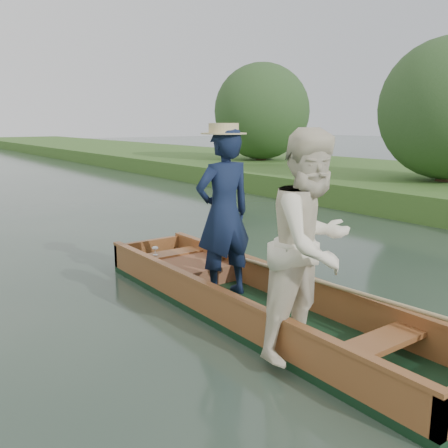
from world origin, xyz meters
TOP-DOWN VIEW (x-y plane):
  - ground at (0.00, 0.00)m, footprint 120.00×120.00m
  - trees_far at (0.22, 8.99)m, footprint 23.18×16.60m
  - punt at (-0.12, -0.27)m, footprint 1.38×5.00m

SIDE VIEW (x-z plane):
  - ground at x=0.00m, z-range 0.00..0.00m
  - punt at x=-0.12m, z-range -0.25..1.83m
  - trees_far at x=0.22m, z-range 0.21..4.60m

